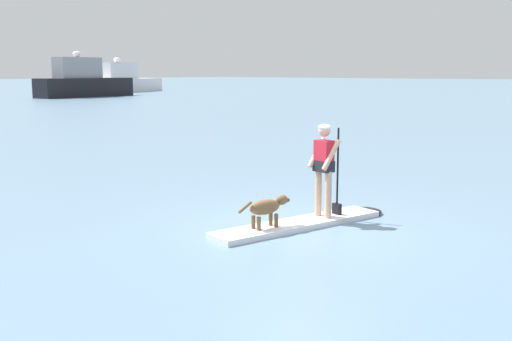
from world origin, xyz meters
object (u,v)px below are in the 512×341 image
object	(u,v)px
paddleboard	(308,222)
dog	(267,207)
person_paddler	(324,163)
moored_boat_outer	(122,81)
moored_boat_starboard	(83,82)

from	to	relation	value
paddleboard	dog	world-z (taller)	dog
person_paddler	dog	world-z (taller)	person_paddler
paddleboard	moored_boat_outer	xyz separation A→B (m)	(40.79, 61.23, 1.38)
paddleboard	moored_boat_outer	size ratio (longest dim) A/B	0.30
dog	moored_boat_outer	bearing A→B (deg)	55.66
dog	moored_boat_starboard	bearing A→B (deg)	60.03
person_paddler	moored_boat_starboard	xyz separation A→B (m)	(28.06, 51.13, 0.49)
paddleboard	person_paddler	distance (m)	1.09
dog	moored_boat_outer	world-z (taller)	moored_boat_outer
moored_boat_starboard	moored_boat_outer	xyz separation A→B (m)	(12.36, 10.17, -0.13)
moored_boat_starboard	dog	bearing A→B (deg)	-119.97
moored_boat_outer	dog	bearing A→B (deg)	-124.34
moored_boat_outer	paddleboard	bearing A→B (deg)	-123.67
dog	moored_boat_outer	size ratio (longest dim) A/B	0.08
person_paddler	moored_boat_starboard	world-z (taller)	moored_boat_starboard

